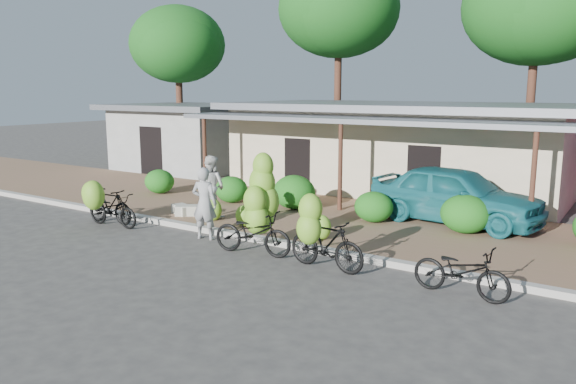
% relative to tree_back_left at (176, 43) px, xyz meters
% --- Properties ---
extents(ground, '(100.00, 100.00, 0.00)m').
position_rel_tree_back_left_xyz_m(ground, '(13.69, -13.11, -6.29)').
color(ground, '#3E3C3A').
rests_on(ground, ground).
extents(sidewalk, '(60.00, 6.00, 0.12)m').
position_rel_tree_back_left_xyz_m(sidewalk, '(13.69, -8.11, -6.23)').
color(sidewalk, '#845B47').
rests_on(sidewalk, ground).
extents(curb, '(60.00, 0.25, 0.15)m').
position_rel_tree_back_left_xyz_m(curb, '(13.69, -11.11, -6.21)').
color(curb, '#A8A399').
rests_on(curb, ground).
extents(shop_main, '(13.00, 8.50, 3.35)m').
position_rel_tree_back_left_xyz_m(shop_main, '(13.69, -2.18, -4.57)').
color(shop_main, beige).
rests_on(shop_main, ground).
extents(shop_grey, '(7.00, 6.00, 3.15)m').
position_rel_tree_back_left_xyz_m(shop_grey, '(2.69, -2.12, -4.67)').
color(shop_grey, '#A7A7A1').
rests_on(shop_grey, ground).
extents(tree_back_left, '(5.15, 5.02, 8.20)m').
position_rel_tree_back_left_xyz_m(tree_back_left, '(0.00, 0.00, 0.00)').
color(tree_back_left, '#4F2E1F').
rests_on(tree_back_left, ground).
extents(tree_far_center, '(6.02, 5.96, 10.14)m').
position_rel_tree_back_left_xyz_m(tree_far_center, '(8.00, 3.00, 1.56)').
color(tree_far_center, '#4F2E1F').
rests_on(tree_far_center, ground).
extents(tree_center_right, '(6.13, 6.09, 9.68)m').
position_rel_tree_back_left_xyz_m(tree_center_right, '(17.00, 3.50, 1.06)').
color(tree_center_right, '#4F2E1F').
rests_on(tree_center_right, ground).
extents(hedge_0, '(1.12, 1.01, 0.87)m').
position_rel_tree_back_left_xyz_m(hedge_0, '(6.84, -8.11, -5.73)').
color(hedge_0, '#165513').
rests_on(hedge_0, sidewalk).
extents(hedge_1, '(1.13, 1.02, 0.88)m').
position_rel_tree_back_left_xyz_m(hedge_1, '(10.10, -7.97, -5.73)').
color(hedge_1, '#165513').
rests_on(hedge_1, sidewalk).
extents(hedge_2, '(1.38, 1.24, 1.08)m').
position_rel_tree_back_left_xyz_m(hedge_2, '(12.40, -7.67, -5.63)').
color(hedge_2, '#165513').
rests_on(hedge_2, sidewalk).
extents(hedge_3, '(1.13, 1.01, 0.88)m').
position_rel_tree_back_left_xyz_m(hedge_3, '(15.28, -7.92, -5.73)').
color(hedge_3, '#165513').
rests_on(hedge_3, sidewalk).
extents(hedge_4, '(1.31, 1.18, 1.03)m').
position_rel_tree_back_left_xyz_m(hedge_4, '(17.83, -7.73, -5.66)').
color(hedge_4, '#165513').
rests_on(hedge_4, sidewalk).
extents(bike_far_left, '(1.85, 1.29, 1.42)m').
position_rel_tree_back_left_xyz_m(bike_far_left, '(9.09, -12.20, -5.70)').
color(bike_far_left, black).
rests_on(bike_far_left, ground).
extents(bike_left, '(1.76, 1.17, 1.33)m').
position_rel_tree_back_left_xyz_m(bike_left, '(8.70, -11.97, -5.69)').
color(bike_left, black).
rests_on(bike_left, ground).
extents(bike_center, '(2.09, 1.34, 2.38)m').
position_rel_tree_back_left_xyz_m(bike_center, '(14.04, -11.85, -5.39)').
color(bike_center, black).
rests_on(bike_center, ground).
extents(bike_right, '(1.93, 1.22, 1.78)m').
position_rel_tree_back_left_xyz_m(bike_right, '(16.09, -12.24, -5.58)').
color(bike_right, black).
rests_on(bike_right, ground).
extents(bike_far_right, '(1.93, 0.80, 0.99)m').
position_rel_tree_back_left_xyz_m(bike_far_right, '(19.02, -12.10, -5.80)').
color(bike_far_right, black).
rests_on(bike_far_right, ground).
extents(loose_banana_a, '(0.50, 0.43, 0.63)m').
position_rel_tree_back_left_xyz_m(loose_banana_a, '(11.33, -10.30, -5.85)').
color(loose_banana_a, '#80B42D').
rests_on(loose_banana_a, sidewalk).
extents(loose_banana_b, '(0.48, 0.41, 0.60)m').
position_rel_tree_back_left_xyz_m(loose_banana_b, '(12.50, -10.40, -5.87)').
color(loose_banana_b, '#80B42D').
rests_on(loose_banana_b, sidewalk).
extents(loose_banana_c, '(0.51, 0.43, 0.64)m').
position_rel_tree_back_left_xyz_m(loose_banana_c, '(14.99, -10.40, -5.85)').
color(loose_banana_c, '#80B42D').
rests_on(loose_banana_c, sidewalk).
extents(sack_near, '(0.93, 0.82, 0.30)m').
position_rel_tree_back_left_xyz_m(sack_near, '(10.28, -10.19, -6.02)').
color(sack_near, beige).
rests_on(sack_near, sidewalk).
extents(sack_far, '(0.83, 0.60, 0.28)m').
position_rel_tree_back_left_xyz_m(sack_far, '(10.00, -10.21, -6.03)').
color(sack_far, beige).
rests_on(sack_far, sidewalk).
extents(vendor, '(0.78, 0.61, 1.90)m').
position_rel_tree_back_left_xyz_m(vendor, '(12.19, -11.64, -5.34)').
color(vendor, gray).
rests_on(vendor, ground).
extents(bystander, '(0.90, 0.71, 1.85)m').
position_rel_tree_back_left_xyz_m(bystander, '(10.99, -10.00, -5.25)').
color(bystander, silver).
rests_on(bystander, sidewalk).
extents(teal_van, '(5.03, 2.49, 1.65)m').
position_rel_tree_back_left_xyz_m(teal_van, '(17.26, -6.80, -5.35)').
color(teal_van, '#196B73').
rests_on(teal_van, sidewalk).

